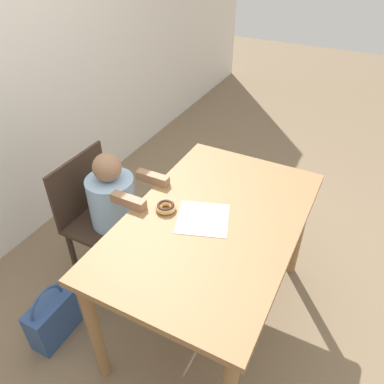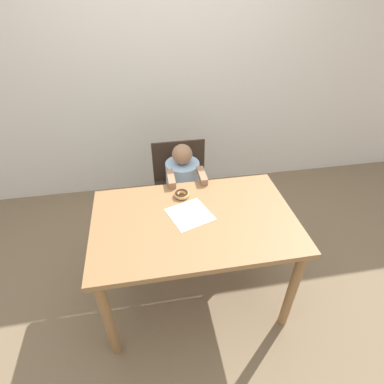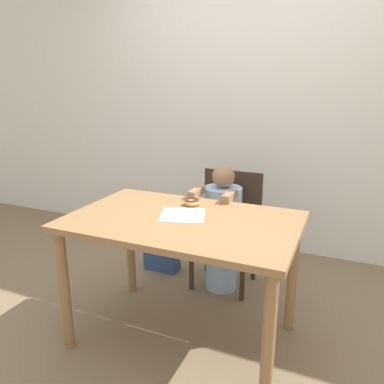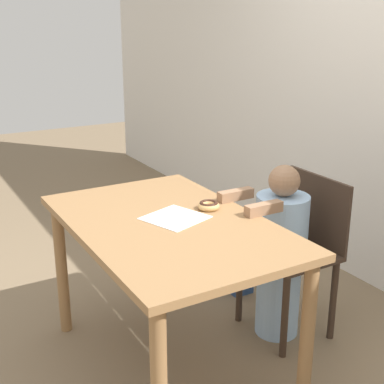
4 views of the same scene
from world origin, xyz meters
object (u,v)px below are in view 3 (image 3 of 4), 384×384
chair (227,224)px  child_figure (222,230)px  handbag (162,253)px  donut (192,202)px

chair → child_figure: (0.00, -0.11, -0.01)m
handbag → donut: bearing=-45.2°
child_figure → handbag: child_figure is taller
chair → child_figure: bearing=-90.0°
child_figure → donut: bearing=-99.3°
chair → handbag: (-0.54, -0.03, -0.32)m
chair → donut: (-0.06, -0.51, 0.31)m
chair → handbag: chair is taller
chair → donut: size_ratio=8.23×
chair → handbag: size_ratio=2.22×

